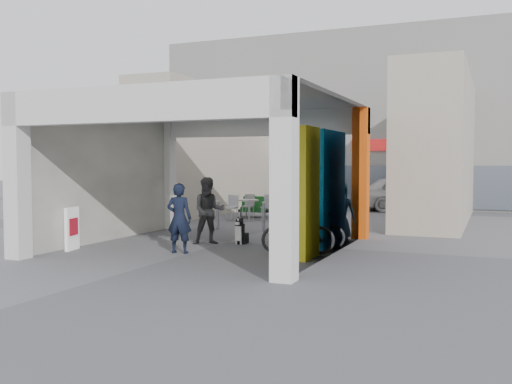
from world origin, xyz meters
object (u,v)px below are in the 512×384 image
at_px(cafe_set, 249,211).
at_px(man_elderly, 341,211).
at_px(white_van, 407,193).
at_px(produce_stand, 255,209).
at_px(bicycle_rear, 298,232).
at_px(man_crates, 312,193).
at_px(man_back_turned, 209,211).
at_px(bicycle_front, 309,230).
at_px(border_collie, 241,233).
at_px(man_with_dog, 179,218).

height_order(cafe_set, man_elderly, man_elderly).
bearing_deg(white_van, man_elderly, 156.87).
height_order(produce_stand, man_elderly, man_elderly).
bearing_deg(cafe_set, bicycle_rear, -58.47).
height_order(produce_stand, man_crates, man_crates).
relative_size(man_crates, bicycle_rear, 1.00).
bearing_deg(white_van, cafe_set, 120.53).
bearing_deg(man_elderly, cafe_set, 118.10).
height_order(bicycle_rear, white_van, white_van).
height_order(produce_stand, white_van, white_van).
xyz_separation_m(cafe_set, man_back_turned, (1.50, -5.98, 0.52)).
height_order(man_elderly, bicycle_front, man_elderly).
relative_size(border_collie, man_elderly, 0.46).
distance_m(border_collie, bicycle_rear, 2.09).
distance_m(produce_stand, man_elderly, 6.74).
bearing_deg(man_crates, man_with_dog, 86.51).
distance_m(man_back_turned, man_elderly, 3.47).
distance_m(border_collie, bicycle_front, 1.85).
relative_size(cafe_set, man_elderly, 0.97).
relative_size(man_back_turned, bicycle_rear, 1.02).
height_order(cafe_set, bicycle_front, cafe_set).
relative_size(border_collie, man_back_turned, 0.41).
distance_m(produce_stand, man_crates, 2.66).
height_order(man_with_dog, bicycle_front, man_with_dog).
distance_m(cafe_set, bicycle_front, 7.07).
height_order(man_crates, bicycle_front, man_crates).
xyz_separation_m(man_with_dog, man_back_turned, (-0.05, 1.53, 0.04)).
bearing_deg(man_with_dog, bicycle_front, -154.44).
relative_size(man_back_turned, man_crates, 1.03).
xyz_separation_m(cafe_set, bicycle_rear, (4.06, -6.62, 0.18)).
distance_m(man_with_dog, man_back_turned, 1.53).
bearing_deg(produce_stand, white_van, 32.55).
xyz_separation_m(produce_stand, bicycle_rear, (4.22, -7.59, 0.19)).
relative_size(cafe_set, border_collie, 2.11).
bearing_deg(cafe_set, bicycle_front, -54.92).
bearing_deg(man_with_dog, produce_stand, -87.33).
xyz_separation_m(man_crates, bicycle_front, (2.65, -8.83, -0.37)).
bearing_deg(man_back_turned, man_crates, 60.50).
height_order(man_back_turned, bicycle_rear, man_back_turned).
relative_size(cafe_set, man_crates, 0.90).
height_order(produce_stand, man_with_dog, man_with_dog).
bearing_deg(man_back_turned, man_with_dog, -118.23).
xyz_separation_m(man_crates, bicycle_rear, (2.65, -9.67, -0.32)).
relative_size(cafe_set, bicycle_rear, 0.90).
xyz_separation_m(cafe_set, border_collie, (2.23, -5.65, -0.04)).
height_order(cafe_set, man_with_dog, man_with_dog).
xyz_separation_m(produce_stand, white_van, (4.85, 5.00, 0.44)).
bearing_deg(bicycle_front, cafe_set, 15.77).
height_order(border_collie, man_crates, man_crates).
bearing_deg(cafe_set, white_van, 51.78).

